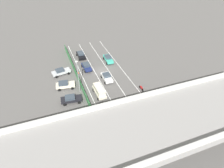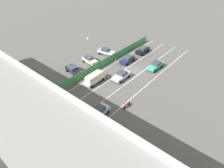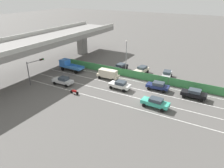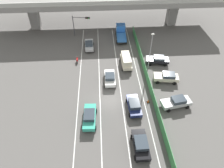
{
  "view_description": "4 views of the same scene",
  "coord_description": "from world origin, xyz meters",
  "px_view_note": "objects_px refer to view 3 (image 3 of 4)",
  "views": [
    {
      "loc": [
        12.89,
        41.66,
        27.83
      ],
      "look_at": [
        0.56,
        9.27,
        2.25
      ],
      "focal_mm": 31.6,
      "sensor_mm": 36.0,
      "label": 1
    },
    {
      "loc": [
        -19.9,
        31.39,
        22.87
      ],
      "look_at": [
        -1.53,
        9.51,
        2.19
      ],
      "focal_mm": 30.37,
      "sensor_mm": 36.0,
      "label": 2
    },
    {
      "loc": [
        -33.62,
        -12.95,
        17.89
      ],
      "look_at": [
        -2.64,
        4.64,
        2.09
      ],
      "focal_mm": 34.19,
      "sensor_mm": 36.0,
      "label": 3
    },
    {
      "loc": [
        -1.32,
        -22.76,
        24.34
      ],
      "look_at": [
        0.35,
        2.56,
        1.15
      ],
      "focal_mm": 32.89,
      "sensor_mm": 36.0,
      "label": 4
    }
  ],
  "objects_px": {
    "car_sedan_black": "(194,93)",
    "traffic_light": "(34,67)",
    "car_hatchback_white": "(120,85)",
    "motorcycle": "(74,92)",
    "car_van_cream": "(108,74)",
    "parked_sedan_cream": "(142,70)",
    "car_sedan_silver": "(63,80)",
    "car_taxi_teal": "(155,102)",
    "flatbed_truck_blue": "(68,65)",
    "traffic_cone": "(156,83)",
    "parked_wagon_silver": "(167,74)",
    "parked_sedan_dark": "(120,67)",
    "street_lamp": "(126,55)",
    "car_sedan_navy": "(158,86)"
  },
  "relations": [
    {
      "from": "parked_sedan_cream",
      "to": "car_sedan_silver",
      "type": "bearing_deg",
      "value": 140.01
    },
    {
      "from": "car_sedan_black",
      "to": "flatbed_truck_blue",
      "type": "height_order",
      "value": "flatbed_truck_blue"
    },
    {
      "from": "parked_wagon_silver",
      "to": "traffic_light",
      "type": "relative_size",
      "value": 0.98
    },
    {
      "from": "car_sedan_black",
      "to": "parked_sedan_cream",
      "type": "height_order",
      "value": "parked_sedan_cream"
    },
    {
      "from": "car_hatchback_white",
      "to": "street_lamp",
      "type": "distance_m",
      "value": 8.47
    },
    {
      "from": "street_lamp",
      "to": "car_sedan_navy",
      "type": "bearing_deg",
      "value": -113.58
    },
    {
      "from": "car_taxi_teal",
      "to": "parked_sedan_dark",
      "type": "xyz_separation_m",
      "value": [
        13.1,
        13.31,
        -0.06
      ]
    },
    {
      "from": "car_sedan_black",
      "to": "motorcycle",
      "type": "distance_m",
      "value": 21.77
    },
    {
      "from": "car_taxi_teal",
      "to": "traffic_light",
      "type": "relative_size",
      "value": 0.95
    },
    {
      "from": "car_sedan_black",
      "to": "parked_sedan_cream",
      "type": "relative_size",
      "value": 0.99
    },
    {
      "from": "parked_wagon_silver",
      "to": "motorcycle",
      "type": "bearing_deg",
      "value": 141.62
    },
    {
      "from": "car_sedan_silver",
      "to": "parked_sedan_cream",
      "type": "height_order",
      "value": "parked_sedan_cream"
    },
    {
      "from": "motorcycle",
      "to": "parked_sedan_dark",
      "type": "xyz_separation_m",
      "value": [
        15.79,
        -1.45,
        0.41
      ]
    },
    {
      "from": "parked_wagon_silver",
      "to": "street_lamp",
      "type": "height_order",
      "value": "street_lamp"
    },
    {
      "from": "car_sedan_black",
      "to": "traffic_light",
      "type": "bearing_deg",
      "value": 106.88
    },
    {
      "from": "car_van_cream",
      "to": "flatbed_truck_blue",
      "type": "xyz_separation_m",
      "value": [
        0.09,
        11.23,
        0.1
      ]
    },
    {
      "from": "motorcycle",
      "to": "parked_sedan_cream",
      "type": "relative_size",
      "value": 0.44
    },
    {
      "from": "car_sedan_black",
      "to": "parked_wagon_silver",
      "type": "bearing_deg",
      "value": 45.57
    },
    {
      "from": "car_taxi_teal",
      "to": "parked_sedan_cream",
      "type": "bearing_deg",
      "value": 30.68
    },
    {
      "from": "motorcycle",
      "to": "traffic_cone",
      "type": "bearing_deg",
      "value": -44.45
    },
    {
      "from": "car_hatchback_white",
      "to": "parked_sedan_cream",
      "type": "relative_size",
      "value": 0.95
    },
    {
      "from": "car_sedan_black",
      "to": "parked_wagon_silver",
      "type": "height_order",
      "value": "car_sedan_black"
    },
    {
      "from": "car_van_cream",
      "to": "flatbed_truck_blue",
      "type": "distance_m",
      "value": 11.23
    },
    {
      "from": "car_sedan_navy",
      "to": "parked_wagon_silver",
      "type": "bearing_deg",
      "value": 1.81
    },
    {
      "from": "flatbed_truck_blue",
      "to": "traffic_light",
      "type": "relative_size",
      "value": 1.26
    },
    {
      "from": "car_hatchback_white",
      "to": "motorcycle",
      "type": "relative_size",
      "value": 2.17
    },
    {
      "from": "flatbed_truck_blue",
      "to": "motorcycle",
      "type": "height_order",
      "value": "flatbed_truck_blue"
    },
    {
      "from": "car_sedan_navy",
      "to": "car_hatchback_white",
      "type": "distance_m",
      "value": 7.38
    },
    {
      "from": "parked_sedan_cream",
      "to": "parked_sedan_dark",
      "type": "height_order",
      "value": "parked_sedan_cream"
    },
    {
      "from": "motorcycle",
      "to": "traffic_cone",
      "type": "relative_size",
      "value": 3.26
    },
    {
      "from": "parked_sedan_cream",
      "to": "traffic_cone",
      "type": "distance_m",
      "value": 6.47
    },
    {
      "from": "car_sedan_black",
      "to": "parked_wagon_silver",
      "type": "relative_size",
      "value": 0.91
    },
    {
      "from": "car_van_cream",
      "to": "flatbed_truck_blue",
      "type": "bearing_deg",
      "value": 89.55
    },
    {
      "from": "car_sedan_silver",
      "to": "traffic_light",
      "type": "distance_m",
      "value": 6.42
    },
    {
      "from": "parked_sedan_cream",
      "to": "traffic_light",
      "type": "distance_m",
      "value": 23.43
    },
    {
      "from": "car_sedan_navy",
      "to": "street_lamp",
      "type": "bearing_deg",
      "value": 66.42
    },
    {
      "from": "car_sedan_black",
      "to": "car_hatchback_white",
      "type": "bearing_deg",
      "value": 103.5
    },
    {
      "from": "car_sedan_silver",
      "to": "motorcycle",
      "type": "bearing_deg",
      "value": -115.78
    },
    {
      "from": "car_sedan_black",
      "to": "motorcycle",
      "type": "height_order",
      "value": "car_sedan_black"
    },
    {
      "from": "car_taxi_teal",
      "to": "car_sedan_silver",
      "type": "xyz_separation_m",
      "value": [
        -0.39,
        19.53,
        -0.03
      ]
    },
    {
      "from": "flatbed_truck_blue",
      "to": "traffic_cone",
      "type": "bearing_deg",
      "value": -83.74
    },
    {
      "from": "flatbed_truck_blue",
      "to": "car_sedan_silver",
      "type": "bearing_deg",
      "value": -146.73
    },
    {
      "from": "car_sedan_silver",
      "to": "parked_wagon_silver",
      "type": "distance_m",
      "value": 22.3
    },
    {
      "from": "car_sedan_black",
      "to": "flatbed_truck_blue",
      "type": "bearing_deg",
      "value": 89.42
    },
    {
      "from": "car_van_cream",
      "to": "parked_sedan_cream",
      "type": "height_order",
      "value": "car_van_cream"
    },
    {
      "from": "car_hatchback_white",
      "to": "flatbed_truck_blue",
      "type": "xyz_separation_m",
      "value": [
        3.49,
        15.93,
        0.38
      ]
    },
    {
      "from": "car_sedan_silver",
      "to": "parked_wagon_silver",
      "type": "relative_size",
      "value": 0.91
    },
    {
      "from": "parked_sedan_dark",
      "to": "car_hatchback_white",
      "type": "bearing_deg",
      "value": -153.05
    },
    {
      "from": "car_sedan_silver",
      "to": "car_van_cream",
      "type": "bearing_deg",
      "value": -41.78
    },
    {
      "from": "motorcycle",
      "to": "parked_sedan_cream",
      "type": "height_order",
      "value": "parked_sedan_cream"
    }
  ]
}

